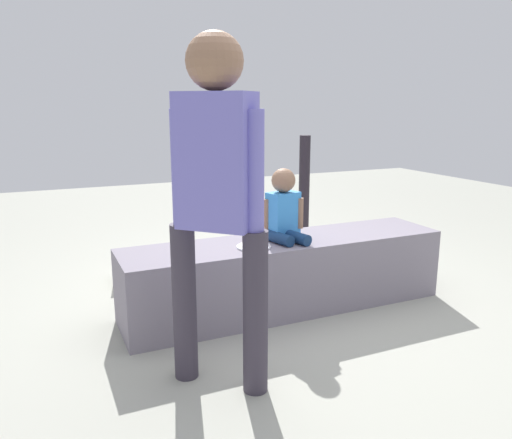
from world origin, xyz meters
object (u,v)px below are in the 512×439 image
object	(u,v)px
child_seated	(284,209)
adult_standing	(217,184)
water_bottle_near_gift	(278,240)
handbag_black_leather	(161,286)
gift_bag	(214,258)
cake_box_white	(133,273)
cake_plate	(254,244)

from	to	relation	value
child_seated	adult_standing	world-z (taller)	adult_standing
water_bottle_near_gift	handbag_black_leather	world-z (taller)	handbag_black_leather
adult_standing	handbag_black_leather	distance (m)	1.50
water_bottle_near_gift	gift_bag	bearing A→B (deg)	-155.95
cake_box_white	handbag_black_leather	size ratio (longest dim) A/B	0.92
child_seated	adult_standing	size ratio (longest dim) A/B	0.28
child_seated	gift_bag	world-z (taller)	child_seated
gift_bag	child_seated	bearing A→B (deg)	-77.64
water_bottle_near_gift	cake_plate	bearing A→B (deg)	-122.48
cake_plate	cake_box_white	bearing A→B (deg)	119.58
gift_bag	cake_box_white	world-z (taller)	gift_bag
adult_standing	child_seated	bearing A→B (deg)	45.18
child_seated	cake_box_white	xyz separation A→B (m)	(-0.86, 0.95, -0.63)
cake_plate	gift_bag	xyz separation A→B (m)	(0.07, 0.99, -0.38)
cake_box_white	handbag_black_leather	distance (m)	0.51
child_seated	gift_bag	size ratio (longest dim) A/B	1.56
gift_bag	cake_plate	bearing A→B (deg)	-94.06
water_bottle_near_gift	cake_box_white	world-z (taller)	water_bottle_near_gift
child_seated	handbag_black_leather	distance (m)	1.06
adult_standing	cake_plate	xyz separation A→B (m)	(0.47, 0.64, -0.51)
child_seated	cake_plate	size ratio (longest dim) A/B	2.16
cake_box_white	handbag_black_leather	xyz separation A→B (m)	(0.11, -0.50, 0.04)
cake_plate	child_seated	bearing A→B (deg)	20.74
gift_bag	cake_box_white	bearing A→B (deg)	174.84
adult_standing	handbag_black_leather	xyz separation A→B (m)	(-0.02, 1.20, -0.91)
child_seated	cake_box_white	distance (m)	1.43
child_seated	gift_bag	bearing A→B (deg)	102.36
adult_standing	cake_plate	world-z (taller)	adult_standing
cake_box_white	cake_plate	bearing A→B (deg)	-60.42
adult_standing	handbag_black_leather	world-z (taller)	adult_standing
water_bottle_near_gift	cake_box_white	size ratio (longest dim) A/B	0.75
cake_plate	water_bottle_near_gift	world-z (taller)	cake_plate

